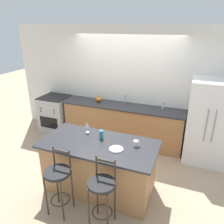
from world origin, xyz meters
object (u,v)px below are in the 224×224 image
oven_range (56,114)px  tumbler_cup (101,134)px  bar_stool_far (102,191)px  refrigerator (209,122)px  coffee_mug (136,143)px  wine_glass (87,125)px  dinner_plate (116,149)px  bar_stool_near (58,179)px  soap_bottle (163,106)px  pumpkin_decoration (99,99)px

oven_range → tumbler_cup: bearing=-37.1°
bar_stool_far → oven_range: bearing=135.4°
refrigerator → coffee_mug: bearing=-126.3°
wine_glass → dinner_plate: bearing=-27.2°
bar_stool_near → bar_stool_far: same height
bar_stool_near → tumbler_cup: (0.32, 0.84, 0.38)m
refrigerator → wine_glass: 2.46m
bar_stool_near → soap_bottle: 2.80m
dinner_plate → tumbler_cup: (-0.36, 0.24, 0.06)m
tumbler_cup → soap_bottle: size_ratio=1.10×
coffee_mug → dinner_plate: bearing=-140.4°
bar_stool_near → tumbler_cup: tumbler_cup is taller
dinner_plate → coffee_mug: 0.33m
bar_stool_far → soap_bottle: 2.60m
wine_glass → coffee_mug: bearing=-8.3°
dinner_plate → pumpkin_decoration: 2.19m
oven_range → soap_bottle: bearing=4.2°
bar_stool_near → bar_stool_far: bearing=1.3°
tumbler_cup → soap_bottle: (0.75, 1.72, 0.01)m
coffee_mug → soap_bottle: (0.14, 1.75, 0.04)m
refrigerator → soap_bottle: refrigerator is taller
wine_glass → tumbler_cup: size_ratio=1.46×
bar_stool_far → pumpkin_decoration: 2.75m
refrigerator → wine_glass: bearing=-146.1°
wine_glass → soap_bottle: bearing=56.4°
refrigerator → coffee_mug: 1.87m
bar_stool_near → bar_stool_far: size_ratio=1.00×
wine_glass → oven_range: bearing=140.1°
oven_range → refrigerator: bearing=-0.6°
tumbler_cup → pumpkin_decoration: pumpkin_decoration is taller
tumbler_cup → pumpkin_decoration: bearing=116.0°
coffee_mug → bar_stool_near: bearing=-138.8°
bar_stool_far → bar_stool_near: bearing=-178.7°
wine_glass → soap_bottle: (1.07, 1.61, -0.07)m
refrigerator → coffee_mug: refrigerator is taller
dinner_plate → wine_glass: wine_glass is taller
bar_stool_far → pumpkin_decoration: bearing=115.4°
coffee_mug → pumpkin_decoration: (-1.40, 1.65, 0.05)m
refrigerator → bar_stool_near: 3.10m
bar_stool_near → soap_bottle: soap_bottle is taller
dinner_plate → coffee_mug: bearing=39.6°
tumbler_cup → pumpkin_decoration: size_ratio=0.92×
refrigerator → wine_glass: (-2.04, -1.37, 0.19)m
refrigerator → bar_stool_near: size_ratio=1.65×
refrigerator → tumbler_cup: bearing=-139.3°
refrigerator → coffee_mug: (-1.11, -1.51, 0.09)m
oven_range → bar_stool_far: bar_stool_far is taller
bar_stool_near → coffee_mug: (0.93, 0.82, 0.35)m
refrigerator → oven_range: (-3.73, 0.04, -0.39)m
oven_range → coffee_mug: bearing=-30.5°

